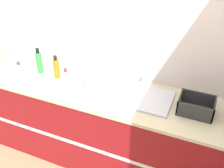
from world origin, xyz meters
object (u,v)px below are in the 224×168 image
at_px(bottle_clear, 20,71).
at_px(bottle_green, 39,62).
at_px(bottle_amber, 56,68).
at_px(sink, 140,96).
at_px(paper_towel_roll, 90,77).
at_px(dish_rack, 196,107).
at_px(bottle_white_spray, 66,78).

relative_size(bottle_clear, bottle_green, 0.66).
bearing_deg(bottle_green, bottle_amber, -4.92).
distance_m(sink, bottle_clear, 1.25).
bearing_deg(paper_towel_roll, sink, 7.93).
height_order(dish_rack, bottle_green, bottle_green).
relative_size(sink, bottle_white_spray, 3.11).
xyz_separation_m(bottle_green, bottle_white_spray, (0.39, -0.12, -0.04)).
xyz_separation_m(sink, bottle_green, (-1.12, 0.02, 0.11)).
bearing_deg(bottle_white_spray, bottle_amber, 150.50).
height_order(sink, bottle_green, bottle_green).
relative_size(paper_towel_roll, dish_rack, 0.91).
bearing_deg(bottle_amber, bottle_white_spray, -29.50).
height_order(sink, bottle_white_spray, sink).
distance_m(bottle_clear, bottle_amber, 0.38).
height_order(sink, bottle_clear, sink).
bearing_deg(paper_towel_roll, bottle_amber, 170.78).
height_order(bottle_clear, bottle_amber, bottle_amber).
bearing_deg(bottle_white_spray, paper_towel_roll, 6.51).
relative_size(sink, bottle_clear, 3.25).
height_order(paper_towel_roll, bottle_clear, paper_towel_roll).
bearing_deg(paper_towel_roll, bottle_clear, -173.81).
xyz_separation_m(bottle_green, bottle_amber, (0.22, -0.02, -0.01)).
bearing_deg(bottle_amber, bottle_clear, -156.26).
bearing_deg(bottle_amber, bottle_green, 175.08).
bearing_deg(bottle_clear, sink, 6.85).
xyz_separation_m(paper_towel_roll, bottle_clear, (-0.77, -0.08, -0.06)).
xyz_separation_m(paper_towel_roll, dish_rack, (0.98, 0.04, -0.08)).
bearing_deg(bottle_white_spray, bottle_green, 163.58).
distance_m(paper_towel_roll, dish_rack, 0.98).
relative_size(dish_rack, bottle_white_spray, 1.54).
xyz_separation_m(sink, bottle_white_spray, (-0.72, -0.09, 0.07)).
relative_size(sink, paper_towel_roll, 2.22).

